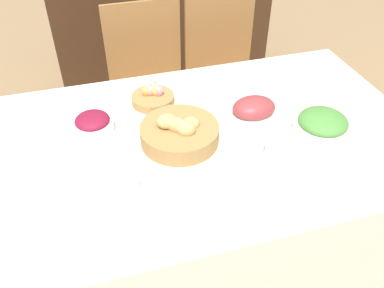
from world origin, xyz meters
name	(u,v)px	position (x,y,z in m)	size (l,w,h in m)	color
ground_plane	(191,259)	(0.00, 0.00, 0.00)	(12.00, 12.00, 0.00)	#937551
dining_table	(191,207)	(0.00, 0.00, 0.38)	(1.75, 1.01, 0.76)	silver
chair_far_center	(150,87)	(0.00, 0.82, 0.50)	(0.42, 0.42, 0.94)	olive
chair_far_right	(226,75)	(0.45, 0.82, 0.50)	(0.46, 0.46, 0.94)	olive
sideboard	(162,20)	(0.28, 1.75, 0.49)	(1.56, 0.44, 0.97)	#3D2616
bread_basket	(180,133)	(-0.04, 0.00, 0.80)	(0.29, 0.29, 0.11)	#9E7542
egg_basket	(153,96)	(-0.08, 0.28, 0.78)	(0.18, 0.18, 0.08)	#9E7542
ham_platter	(254,109)	(0.28, 0.08, 0.78)	(0.27, 0.19, 0.08)	white
green_salad_bowl	(322,126)	(0.47, -0.12, 0.80)	(0.21, 0.21, 0.10)	white
beet_salad_bowl	(93,124)	(-0.34, 0.15, 0.79)	(0.15, 0.15, 0.08)	white
dinner_plate	(225,205)	(0.01, -0.35, 0.76)	(0.25, 0.25, 0.01)	white
fork	(178,216)	(-0.14, -0.35, 0.76)	(0.02, 0.19, 0.00)	#B7B7BC
knife	(270,195)	(0.16, -0.35, 0.76)	(0.02, 0.19, 0.00)	#B7B7BC
spoon	(279,193)	(0.19, -0.35, 0.76)	(0.02, 0.19, 0.00)	#B7B7BC
drinking_cup	(277,148)	(0.25, -0.19, 0.80)	(0.08, 0.08, 0.10)	silver
butter_dish	(118,180)	(-0.29, -0.16, 0.77)	(0.12, 0.08, 0.03)	white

